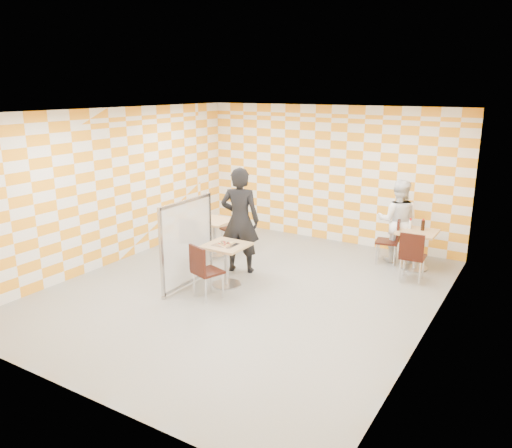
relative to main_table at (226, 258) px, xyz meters
The scene contains 15 objects.
room_shell 1.18m from the main_table, 51.17° to the left, with size 7.00×7.00×7.00m.
main_table is the anchor object (origin of this frame).
second_table 3.65m from the main_table, 44.31° to the left, with size 0.70×0.70×0.75m.
empty_table 1.68m from the main_table, 132.94° to the left, with size 0.70×0.70×0.75m.
chair_main_front 0.69m from the main_table, 88.77° to the right, with size 0.53×0.54×0.92m.
chair_second_front 3.27m from the main_table, 33.64° to the left, with size 0.44×0.45×0.92m.
chair_second_side 3.35m from the main_table, 50.15° to the left, with size 0.49×0.49×0.92m.
chair_empty_near 1.36m from the main_table, 154.42° to the left, with size 0.52×0.52×0.92m.
chair_empty_far 2.07m from the main_table, 118.54° to the left, with size 0.55×0.56×0.92m.
partition 0.73m from the main_table, 144.72° to the right, with size 0.08×1.38×1.55m.
man_dark 0.89m from the main_table, 104.26° to the left, with size 0.72×0.47×1.98m, color black.
man_white 3.56m from the main_table, 52.51° to the left, with size 0.80×0.62×1.65m, color white.
pizza_on_foil 0.26m from the main_table, 90.13° to the right, with size 0.40×0.40×0.04m.
sport_bottle 3.62m from the main_table, 47.36° to the left, with size 0.06×0.06×0.20m.
soda_bottle 3.78m from the main_table, 44.58° to the left, with size 0.07×0.07×0.23m.
Camera 1 is at (4.27, -6.69, 3.37)m, focal length 35.00 mm.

